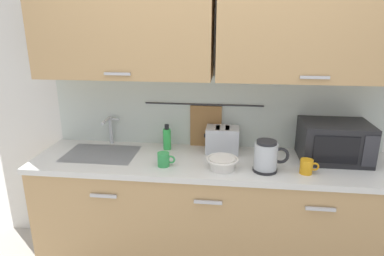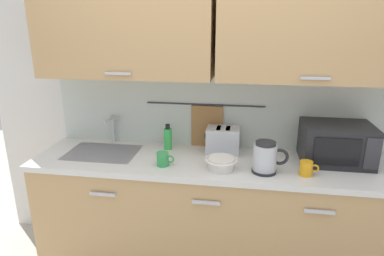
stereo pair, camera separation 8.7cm
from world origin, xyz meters
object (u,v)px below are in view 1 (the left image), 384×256
object	(u,v)px
electric_kettle	(266,156)
dish_soap_bottle	(167,138)
microwave	(334,141)
mug_near_sink	(164,159)
mug_by_kettle	(307,167)
toaster	(222,140)
mixing_bowl	(222,162)

from	to	relation	value
electric_kettle	dish_soap_bottle	xyz separation A→B (m)	(-0.71, 0.31, -0.01)
microwave	electric_kettle	xyz separation A→B (m)	(-0.48, -0.25, -0.03)
mug_near_sink	mug_by_kettle	distance (m)	0.93
mug_near_sink	microwave	bearing A→B (deg)	12.35
mug_near_sink	toaster	xyz separation A→B (m)	(0.38, 0.31, 0.05)
dish_soap_bottle	mug_by_kettle	size ratio (longest dim) A/B	1.63
dish_soap_bottle	mixing_bowl	size ratio (longest dim) A/B	0.92
dish_soap_bottle	toaster	bearing A→B (deg)	-0.93
mixing_bowl	mug_by_kettle	size ratio (longest dim) A/B	1.78
toaster	mixing_bowl	bearing A→B (deg)	-88.04
electric_kettle	mug_near_sink	size ratio (longest dim) A/B	1.89
microwave	toaster	world-z (taller)	microwave
microwave	mug_by_kettle	world-z (taller)	microwave
dish_soap_bottle	mug_by_kettle	world-z (taller)	dish_soap_bottle
mug_by_kettle	mixing_bowl	bearing A→B (deg)	179.09
toaster	mug_by_kettle	world-z (taller)	toaster
toaster	mug_by_kettle	distance (m)	0.63
microwave	mug_near_sink	xyz separation A→B (m)	(-1.16, -0.25, -0.09)
mixing_bowl	electric_kettle	bearing A→B (deg)	-0.00
electric_kettle	mug_by_kettle	distance (m)	0.26
microwave	electric_kettle	size ratio (longest dim) A/B	2.03
electric_kettle	toaster	world-z (taller)	electric_kettle
microwave	electric_kettle	world-z (taller)	microwave
microwave	mug_near_sink	size ratio (longest dim) A/B	3.83
mug_near_sink	dish_soap_bottle	bearing A→B (deg)	96.88
dish_soap_bottle	mixing_bowl	bearing A→B (deg)	-36.09
mixing_bowl	toaster	world-z (taller)	toaster
microwave	electric_kettle	bearing A→B (deg)	-152.55
mixing_bowl	microwave	bearing A→B (deg)	18.16
electric_kettle	toaster	size ratio (longest dim) A/B	0.89
mixing_bowl	toaster	distance (m)	0.31
dish_soap_bottle	toaster	world-z (taller)	dish_soap_bottle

